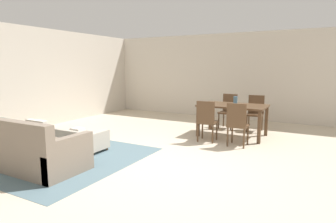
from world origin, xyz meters
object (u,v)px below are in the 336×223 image
Objects in this scene: dining_chair_near_left at (207,119)px; dining_chair_far_right at (255,111)px; vase_centerpiece at (235,101)px; book_on_ottoman at (78,129)px; couch at (24,150)px; ottoman_table at (79,138)px; dining_chair_near_right at (237,122)px; dining_chair_far_left at (229,109)px; dining_table at (233,109)px.

dining_chair_near_left and dining_chair_far_right have the same top height.
book_on_ottoman is at bearing -133.30° from vase_centerpiece.
vase_centerpiece is 0.80× the size of book_on_ottoman.
vase_centerpiece reaches higher than dining_chair_near_left.
couch is 8.29× the size of book_on_ottoman.
dining_chair_far_right is 3.54× the size of book_on_ottoman.
ottoman_table is 3.60m from vase_centerpiece.
vase_centerpiece reaches higher than book_on_ottoman.
dining_chair_near_right and dining_chair_far_right have the same top height.
dining_chair_near_right is 3.25m from book_on_ottoman.
dining_chair_near_left reaches higher than book_on_ottoman.
vase_centerpiece is (2.47, 2.55, 0.63)m from ottoman_table.
dining_chair_near_right is at bearing -90.08° from dining_chair_far_right.
dining_chair_near_right is 1.88m from dining_chair_far_left.
dining_chair_near_right is (0.35, -0.88, -0.15)m from dining_table.
ottoman_table is at bearing -134.09° from vase_centerpiece.
dining_table is 1.68× the size of dining_chair_far_left.
dining_chair_far_left is 1.06m from vase_centerpiece.
vase_centerpiece is (0.43, -0.91, 0.34)m from dining_chair_far_left.
dining_table is 0.95m from dining_chair_far_left.
dining_chair_near_right is (0.70, -0.05, 0.00)m from dining_chair_near_left.
dining_chair_near_left and dining_chair_near_right have the same top height.
ottoman_table is 1.28× the size of dining_chair_far_right.
dining_chair_near_left is at bearing 54.78° from couch.
ottoman_table is 4.02m from dining_chair_far_left.
dining_chair_far_right is (0.72, -0.00, 0.00)m from dining_chair_far_left.
dining_chair_far_right is 4.45× the size of vase_centerpiece.
dining_table is at bearing 111.90° from dining_chair_near_right.
dining_chair_near_left is 1.69m from dining_chair_far_left.
dining_table is 1.68× the size of dining_chair_far_right.
ottoman_table is 0.76× the size of dining_table.
dining_chair_near_left and dining_chair_far_left have the same top height.
dining_chair_near_left reaches higher than ottoman_table.
ottoman_table is 4.54× the size of book_on_ottoman.
couch is at bearing -93.14° from book_on_ottoman.
couch reaches higher than dining_table.
dining_chair_far_right reaches higher than ottoman_table.
dining_chair_near_left is 0.95m from vase_centerpiece.
ottoman_table is 3.56m from dining_table.
dining_chair_near_right is 0.95m from vase_centerpiece.
vase_centerpiece is at bearing -107.56° from dining_chair_far_right.
dining_chair_far_left is at bearing 90.48° from dining_chair_near_left.
dining_chair_near_right is (2.75, 1.71, 0.28)m from ottoman_table.
dining_chair_far_left is (2.08, 4.65, 0.23)m from couch.
vase_centerpiece is at bearing -32.28° from dining_table.
vase_centerpiece reaches higher than couch.
dining_table is (2.40, 2.59, 0.43)m from ottoman_table.
book_on_ottoman is (-2.03, -1.81, -0.09)m from dining_chair_near_left.
ottoman_table is 1.28× the size of dining_chair_near_left.
vase_centerpiece is (-0.29, 0.83, 0.34)m from dining_chair_near_right.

